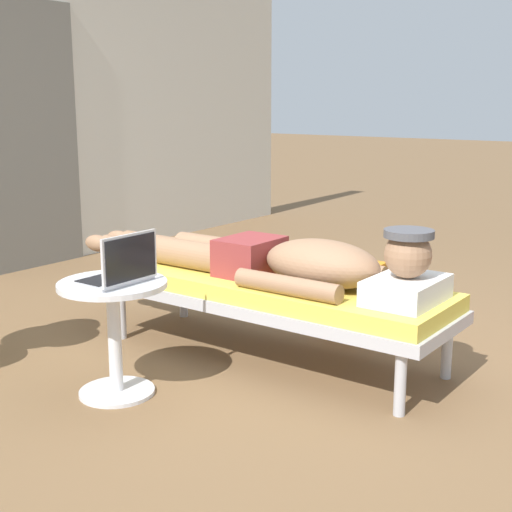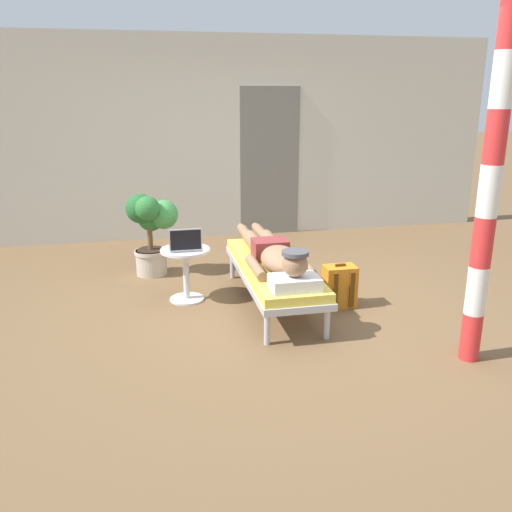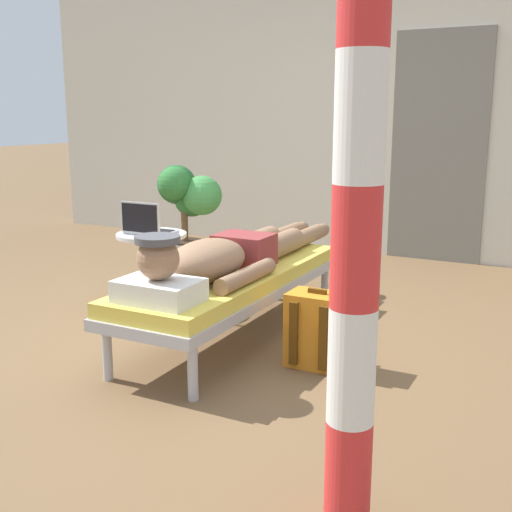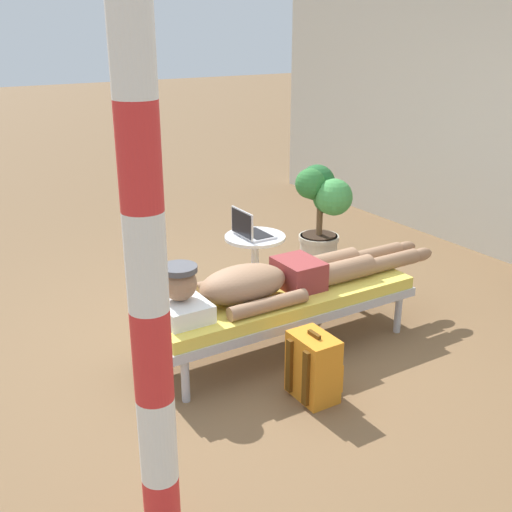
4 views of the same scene
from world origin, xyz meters
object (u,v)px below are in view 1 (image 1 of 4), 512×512
object	(u,v)px
laptop	(120,270)
person_reclining	(282,260)
backpack	(358,300)
lounge_chair	(272,292)
side_table	(114,318)

from	to	relation	value
laptop	person_reclining	bearing A→B (deg)	-20.47
backpack	lounge_chair	bearing A→B (deg)	164.15
side_table	backpack	distance (m)	1.49
backpack	side_table	bearing A→B (deg)	161.86
person_reclining	laptop	xyz separation A→B (m)	(-0.80, 0.30, 0.06)
person_reclining	laptop	size ratio (longest dim) A/B	7.00
laptop	backpack	distance (m)	1.52
side_table	laptop	size ratio (longest dim) A/B	1.69
laptop	backpack	xyz separation A→B (m)	(1.41, -0.41, -0.39)
lounge_chair	person_reclining	world-z (taller)	person_reclining
lounge_chair	backpack	world-z (taller)	backpack
side_table	backpack	world-z (taller)	side_table
lounge_chair	laptop	world-z (taller)	laptop
side_table	laptop	bearing A→B (deg)	-90.00
lounge_chair	backpack	bearing A→B (deg)	-15.85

